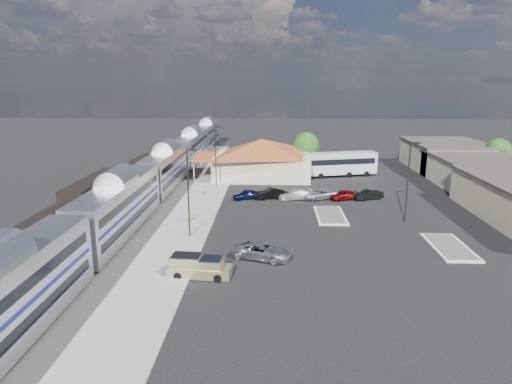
{
  "coord_description": "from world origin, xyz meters",
  "views": [
    {
      "loc": [
        -2.78,
        -49.08,
        15.37
      ],
      "look_at": [
        -4.64,
        1.99,
        2.8
      ],
      "focal_mm": 32.0,
      "sensor_mm": 36.0,
      "label": 1
    }
  ],
  "objects_px": {
    "pickup_truck": "(200,267)",
    "suv": "(263,251)",
    "station_depot": "(261,158)",
    "coach_bus": "(340,163)"
  },
  "relations": [
    {
      "from": "pickup_truck",
      "to": "coach_bus",
      "type": "bearing_deg",
      "value": -17.55
    },
    {
      "from": "station_depot",
      "to": "coach_bus",
      "type": "height_order",
      "value": "station_depot"
    },
    {
      "from": "station_depot",
      "to": "coach_bus",
      "type": "bearing_deg",
      "value": 3.41
    },
    {
      "from": "station_depot",
      "to": "pickup_truck",
      "type": "distance_m",
      "value": 39.58
    },
    {
      "from": "station_depot",
      "to": "coach_bus",
      "type": "relative_size",
      "value": 1.47
    },
    {
      "from": "pickup_truck",
      "to": "suv",
      "type": "bearing_deg",
      "value": -45.99
    },
    {
      "from": "pickup_truck",
      "to": "suv",
      "type": "relative_size",
      "value": 0.99
    },
    {
      "from": "station_depot",
      "to": "pickup_truck",
      "type": "bearing_deg",
      "value": -95.72
    },
    {
      "from": "station_depot",
      "to": "coach_bus",
      "type": "xyz_separation_m",
      "value": [
        12.75,
        0.76,
        -0.88
      ]
    },
    {
      "from": "station_depot",
      "to": "pickup_truck",
      "type": "height_order",
      "value": "station_depot"
    }
  ]
}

